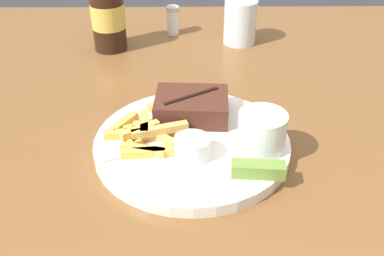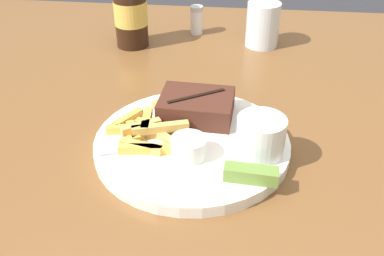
% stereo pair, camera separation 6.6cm
% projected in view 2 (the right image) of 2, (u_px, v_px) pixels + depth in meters
% --- Properties ---
extents(dining_table, '(1.31, 1.28, 0.74)m').
position_uv_depth(dining_table, '(192.00, 183.00, 0.72)').
color(dining_table, brown).
rests_on(dining_table, ground_plane).
extents(dinner_plate, '(0.29, 0.29, 0.02)m').
position_uv_depth(dinner_plate, '(192.00, 144.00, 0.67)').
color(dinner_plate, white).
rests_on(dinner_plate, dining_table).
extents(steak_portion, '(0.12, 0.09, 0.04)m').
position_uv_depth(steak_portion, '(199.00, 106.00, 0.71)').
color(steak_portion, '#472319').
rests_on(steak_portion, dinner_plate).
extents(fries_pile, '(0.13, 0.12, 0.02)m').
position_uv_depth(fries_pile, '(148.00, 130.00, 0.67)').
color(fries_pile, '#DAAF55').
rests_on(fries_pile, dinner_plate).
extents(coleslaw_cup, '(0.07, 0.07, 0.06)m').
position_uv_depth(coleslaw_cup, '(261.00, 134.00, 0.62)').
color(coleslaw_cup, white).
rests_on(coleslaw_cup, dinner_plate).
extents(dipping_sauce_cup, '(0.05, 0.05, 0.03)m').
position_uv_depth(dipping_sauce_cup, '(190.00, 147.00, 0.62)').
color(dipping_sauce_cup, silver).
rests_on(dipping_sauce_cup, dinner_plate).
extents(pickle_spear, '(0.07, 0.03, 0.02)m').
position_uv_depth(pickle_spear, '(251.00, 174.00, 0.58)').
color(pickle_spear, olive).
rests_on(pickle_spear, dinner_plate).
extents(fork_utensil, '(0.13, 0.06, 0.00)m').
position_uv_depth(fork_utensil, '(141.00, 147.00, 0.65)').
color(fork_utensil, '#B7B7BC').
rests_on(fork_utensil, dinner_plate).
extents(beer_bottle, '(0.07, 0.07, 0.22)m').
position_uv_depth(beer_bottle, '(130.00, 11.00, 0.95)').
color(beer_bottle, black).
rests_on(beer_bottle, dining_table).
extents(drinking_glass, '(0.07, 0.07, 0.10)m').
position_uv_depth(drinking_glass, '(263.00, 24.00, 0.97)').
color(drinking_glass, silver).
rests_on(drinking_glass, dining_table).
extents(salt_shaker, '(0.03, 0.03, 0.07)m').
position_uv_depth(salt_shaker, '(197.00, 20.00, 1.03)').
color(salt_shaker, white).
rests_on(salt_shaker, dining_table).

